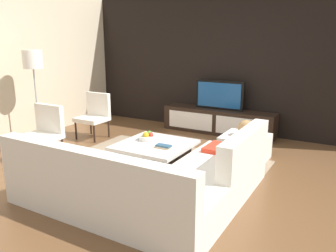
{
  "coord_description": "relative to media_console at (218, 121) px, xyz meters",
  "views": [
    {
      "loc": [
        2.45,
        -3.94,
        1.87
      ],
      "look_at": [
        -0.14,
        0.56,
        0.54
      ],
      "focal_mm": 36.0,
      "sensor_mm": 36.0,
      "label": 1
    }
  ],
  "objects": [
    {
      "name": "fruit_bowl",
      "position": [
        -0.28,
        -2.2,
        0.18
      ],
      "size": [
        0.28,
        0.28,
        0.14
      ],
      "color": "silver",
      "rests_on": "coffee_table"
    },
    {
      "name": "feature_wall_back",
      "position": [
        0.0,
        0.3,
        1.15
      ],
      "size": [
        6.4,
        0.12,
        2.8
      ],
      "primitive_type": "cube",
      "color": "black",
      "rests_on": "ground"
    },
    {
      "name": "decorative_ball",
      "position": [
        0.96,
        -1.28,
        0.28
      ],
      "size": [
        0.25,
        0.25,
        0.25
      ],
      "primitive_type": "sphere",
      "color": "#AD8451",
      "rests_on": "ottoman"
    },
    {
      "name": "sectional_couch",
      "position": [
        0.51,
        -3.3,
        0.03
      ],
      "size": [
        2.46,
        2.29,
        0.82
      ],
      "color": "white",
      "rests_on": "ground"
    },
    {
      "name": "book_stack",
      "position": [
        0.12,
        -2.41,
        0.15
      ],
      "size": [
        0.23,
        0.15,
        0.05
      ],
      "color": "#CCB78C",
      "rests_on": "coffee_table"
    },
    {
      "name": "ottoman",
      "position": [
        0.96,
        -1.28,
        -0.05
      ],
      "size": [
        0.7,
        0.7,
        0.4
      ],
      "primitive_type": "cube",
      "color": "white",
      "rests_on": "ground"
    },
    {
      "name": "side_wall_left",
      "position": [
        -3.2,
        -2.2,
        1.15
      ],
      "size": [
        0.12,
        5.2,
        2.8
      ],
      "primitive_type": "cube",
      "color": "beige",
      "rests_on": "ground"
    },
    {
      "name": "floor_lamp",
      "position": [
        -2.58,
        -2.34,
        1.2
      ],
      "size": [
        0.34,
        0.34,
        1.7
      ],
      "color": "#A5A5AA",
      "rests_on": "ground"
    },
    {
      "name": "television",
      "position": [
        0.0,
        0.0,
        0.54
      ],
      "size": [
        1.01,
        0.06,
        0.59
      ],
      "color": "black",
      "rests_on": "media_console"
    },
    {
      "name": "ground_plane",
      "position": [
        0.0,
        -2.4,
        -0.25
      ],
      "size": [
        14.0,
        14.0,
        0.0
      ],
      "primitive_type": "plane",
      "color": "brown"
    },
    {
      "name": "accent_chair_far",
      "position": [
        -2.0,
        -1.47,
        0.24
      ],
      "size": [
        0.55,
        0.5,
        0.87
      ],
      "rotation": [
        0.0,
        0.0,
        -0.04
      ],
      "color": "black",
      "rests_on": "ground"
    },
    {
      "name": "accent_chair_near",
      "position": [
        -1.85,
        -2.83,
        0.24
      ],
      "size": [
        0.58,
        0.54,
        0.87
      ],
      "rotation": [
        0.0,
        0.0,
        -0.02
      ],
      "color": "black",
      "rests_on": "ground"
    },
    {
      "name": "area_rug",
      "position": [
        -0.1,
        -2.4,
        -0.24
      ],
      "size": [
        3.04,
        2.5,
        0.01
      ],
      "primitive_type": "cube",
      "color": "gray",
      "rests_on": "ground"
    },
    {
      "name": "coffee_table",
      "position": [
        -0.1,
        -2.3,
        -0.05
      ],
      "size": [
        1.02,
        1.03,
        0.38
      ],
      "color": "black",
      "rests_on": "ground"
    },
    {
      "name": "media_console",
      "position": [
        0.0,
        0.0,
        0.0
      ],
      "size": [
        2.31,
        0.47,
        0.5
      ],
      "color": "black",
      "rests_on": "ground"
    }
  ]
}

